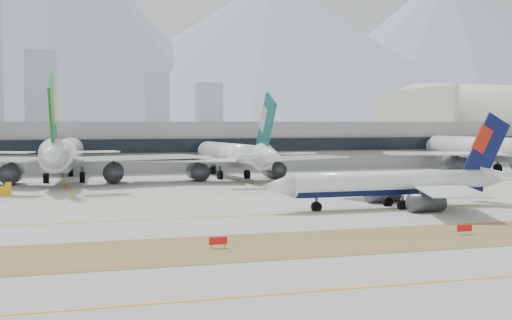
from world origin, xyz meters
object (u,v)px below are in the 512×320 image
object	(u,v)px
widebody_eva	(64,156)
widebody_china_air	(488,150)
taxiing_airliner	(399,184)
hangar	(510,158)
terminal	(141,145)
widebody_cathay	(235,157)

from	to	relation	value
widebody_eva	widebody_china_air	world-z (taller)	widebody_eva
widebody_china_air	taxiing_airliner	bearing A→B (deg)	135.32
hangar	terminal	bearing A→B (deg)	-172.57
hangar	widebody_eva	bearing A→B (deg)	-159.24
taxiing_airliner	widebody_cathay	distance (m)	68.78
terminal	widebody_china_air	bearing A→B (deg)	-29.29
widebody_eva	hangar	world-z (taller)	hangar
widebody_cathay	widebody_china_air	size ratio (longest dim) A/B	0.88
widebody_eva	widebody_cathay	xyz separation A→B (m)	(42.86, -1.20, -0.84)
taxiing_airliner	widebody_cathay	xyz separation A→B (m)	(-10.05, 68.02, 1.81)
taxiing_airliner	widebody_china_air	bearing A→B (deg)	-135.50
widebody_eva	widebody_cathay	world-z (taller)	widebody_eva
widebody_china_air	hangar	world-z (taller)	hangar
widebody_eva	widebody_cathay	distance (m)	42.88
taxiing_airliner	widebody_eva	distance (m)	87.16
taxiing_airliner	terminal	xyz separation A→B (m)	(-26.93, 117.49, 3.48)
widebody_eva	hangar	xyz separation A→B (m)	(180.54, 68.44, -6.55)
widebody_eva	terminal	xyz separation A→B (m)	(25.98, 48.28, 0.82)
taxiing_airliner	terminal	bearing A→B (deg)	-77.88
widebody_china_air	hangar	bearing A→B (deg)	-40.99
widebody_eva	widebody_china_air	distance (m)	118.12
widebody_eva	widebody_cathay	size ratio (longest dim) A/B	1.14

